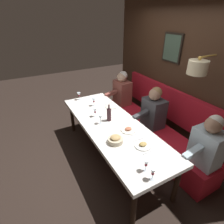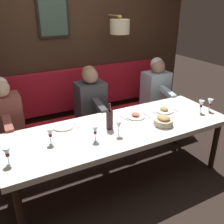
{
  "view_description": "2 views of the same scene",
  "coord_description": "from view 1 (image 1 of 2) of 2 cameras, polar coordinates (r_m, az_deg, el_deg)",
  "views": [
    {
      "loc": [
        -1.21,
        -2.23,
        2.37
      ],
      "look_at": [
        0.05,
        0.08,
        0.92
      ],
      "focal_mm": 28.7,
      "sensor_mm": 36.0,
      "label": 1
    },
    {
      "loc": [
        -2.13,
        1.23,
        2.03
      ],
      "look_at": [
        0.05,
        0.08,
        0.92
      ],
      "focal_mm": 39.49,
      "sensor_mm": 36.0,
      "label": 2
    }
  ],
  "objects": [
    {
      "name": "banquette_bench",
      "position": [
        3.74,
        12.08,
        -6.91
      ],
      "size": [
        0.52,
        2.8,
        0.45
      ],
      "primitive_type": "cube",
      "color": "red",
      "rests_on": "ground_plane"
    },
    {
      "name": "wine_glass_4",
      "position": [
        2.19,
        10.84,
        -15.72
      ],
      "size": [
        0.07,
        0.07,
        0.16
      ],
      "color": "silver",
      "rests_on": "dining_table"
    },
    {
      "name": "diner_middle",
      "position": [
        4.25,
        3.21,
        7.28
      ],
      "size": [
        0.6,
        0.4,
        0.79
      ],
      "color": "#934C42",
      "rests_on": "banquette_bench"
    },
    {
      "name": "place_setting_0",
      "position": [
        2.59,
        9.81,
        -10.34
      ],
      "size": [
        0.24,
        0.31,
        0.05
      ],
      "color": "silver",
      "rests_on": "dining_table"
    },
    {
      "name": "ground_plane",
      "position": [
        3.48,
        -0.07,
        -14.2
      ],
      "size": [
        12.0,
        12.0,
        0.0
      ],
      "primitive_type": "plane",
      "color": "black"
    },
    {
      "name": "wine_bottle",
      "position": [
        3.06,
        -0.96,
        -0.82
      ],
      "size": [
        0.08,
        0.08,
        0.3
      ],
      "color": "#33191E",
      "rests_on": "dining_table"
    },
    {
      "name": "wine_glass_5",
      "position": [
        3.9,
        -10.49,
        5.45
      ],
      "size": [
        0.07,
        0.07,
        0.16
      ],
      "color": "silver",
      "rests_on": "dining_table"
    },
    {
      "name": "wine_glass_0",
      "position": [
        2.11,
        12.94,
        -18.06
      ],
      "size": [
        0.07,
        0.07,
        0.16
      ],
      "color": "silver",
      "rests_on": "dining_table"
    },
    {
      "name": "dining_table",
      "position": [
        3.05,
        -0.08,
        -4.86
      ],
      "size": [
        0.9,
        2.6,
        0.74
      ],
      "color": "silver",
      "rests_on": "ground_plane"
    },
    {
      "name": "bread_bowl",
      "position": [
        2.59,
        1.09,
        -8.8
      ],
      "size": [
        0.22,
        0.22,
        0.12
      ],
      "color": "beige",
      "rests_on": "dining_table"
    },
    {
      "name": "diner_nearest",
      "position": [
        2.82,
        28.29,
        -8.65
      ],
      "size": [
        0.6,
        0.4,
        0.79
      ],
      "color": "silver",
      "rests_on": "banquette_bench"
    },
    {
      "name": "place_setting_1",
      "position": [
        2.87,
        5.2,
        -5.63
      ],
      "size": [
        0.24,
        0.32,
        0.05
      ],
      "color": "silver",
      "rests_on": "dining_table"
    },
    {
      "name": "wine_glass_2",
      "position": [
        3.59,
        -5.85,
        3.72
      ],
      "size": [
        0.07,
        0.07,
        0.16
      ],
      "color": "silver",
      "rests_on": "dining_table"
    },
    {
      "name": "wine_glass_3",
      "position": [
        3.2,
        -5.43,
        0.41
      ],
      "size": [
        0.07,
        0.07,
        0.16
      ],
      "color": "silver",
      "rests_on": "dining_table"
    },
    {
      "name": "back_wall_panel",
      "position": [
        3.62,
        21.14,
        10.8
      ],
      "size": [
        0.59,
        4.0,
        2.9
      ],
      "color": "#382316",
      "rests_on": "ground_plane"
    },
    {
      "name": "place_setting_2",
      "position": [
        3.57,
        -0.29,
        1.8
      ],
      "size": [
        0.24,
        0.32,
        0.01
      ],
      "color": "silver",
      "rests_on": "dining_table"
    },
    {
      "name": "diner_near",
      "position": [
        3.42,
        13.12,
        0.98
      ],
      "size": [
        0.6,
        0.4,
        0.79
      ],
      "color": "#3D3D42",
      "rests_on": "banquette_bench"
    },
    {
      "name": "wine_glass_1",
      "position": [
        2.98,
        -3.71,
        -1.73
      ],
      "size": [
        0.07,
        0.07,
        0.16
      ],
      "color": "silver",
      "rests_on": "dining_table"
    }
  ]
}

